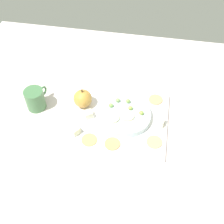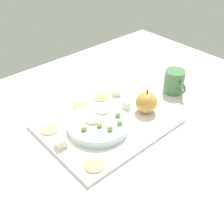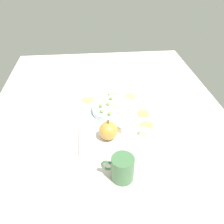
% 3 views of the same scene
% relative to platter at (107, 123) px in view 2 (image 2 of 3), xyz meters
% --- Properties ---
extents(table, '(1.37, 0.99, 0.05)m').
position_rel_platter_xyz_m(table, '(-0.03, -0.03, -0.03)').
color(table, silver).
rests_on(table, ground).
extents(platter, '(0.37, 0.29, 0.01)m').
position_rel_platter_xyz_m(platter, '(0.00, 0.00, 0.00)').
color(platter, white).
rests_on(platter, table).
extents(serving_dish, '(0.18, 0.18, 0.03)m').
position_rel_platter_xyz_m(serving_dish, '(-0.04, -0.01, 0.02)').
color(serving_dish, silver).
rests_on(serving_dish, platter).
extents(apple_whole, '(0.07, 0.07, 0.07)m').
position_rel_platter_xyz_m(apple_whole, '(0.12, -0.04, 0.04)').
color(apple_whole, gold).
rests_on(apple_whole, platter).
extents(apple_stem, '(0.01, 0.00, 0.01)m').
position_rel_platter_xyz_m(apple_stem, '(0.12, -0.04, 0.08)').
color(apple_stem, brown).
rests_on(apple_stem, apple_whole).
extents(cheese_cube_0, '(0.04, 0.04, 0.03)m').
position_rel_platter_xyz_m(cheese_cube_0, '(0.12, 0.09, 0.02)').
color(cheese_cube_0, '#F4F4CC').
rests_on(cheese_cube_0, platter).
extents(cheese_cube_1, '(0.04, 0.04, 0.03)m').
position_rel_platter_xyz_m(cheese_cube_1, '(0.09, 0.01, 0.02)').
color(cheese_cube_1, '#EBE9CB').
rests_on(cheese_cube_1, platter).
extents(cheese_cube_2, '(0.03, 0.03, 0.03)m').
position_rel_platter_xyz_m(cheese_cube_2, '(-0.16, 0.00, 0.02)').
color(cheese_cube_2, '#F9F0C5').
rests_on(cheese_cube_2, platter).
extents(cracker_0, '(0.05, 0.05, 0.00)m').
position_rel_platter_xyz_m(cracker_0, '(-0.14, -0.11, 0.01)').
color(cracker_0, tan).
rests_on(cracker_0, platter).
extents(cracker_1, '(0.05, 0.05, 0.00)m').
position_rel_platter_xyz_m(cracker_1, '(-0.15, 0.08, 0.01)').
color(cracker_1, tan).
rests_on(cracker_1, platter).
extents(cracker_2, '(0.05, 0.05, 0.00)m').
position_rel_platter_xyz_m(cracker_2, '(0.07, 0.11, 0.01)').
color(cracker_2, tan).
rests_on(cracker_2, platter).
extents(cracker_3, '(0.05, 0.05, 0.00)m').
position_rel_platter_xyz_m(cracker_3, '(-0.01, 0.11, 0.01)').
color(cracker_3, tan).
rests_on(cracker_3, platter).
extents(grape_0, '(0.02, 0.01, 0.01)m').
position_rel_platter_xyz_m(grape_0, '(-0.05, -0.03, 0.04)').
color(grape_0, '#9AC350').
rests_on(grape_0, serving_dish).
extents(grape_1, '(0.02, 0.01, 0.02)m').
position_rel_platter_xyz_m(grape_1, '(-0.04, -0.06, 0.04)').
color(grape_1, '#87AD58').
rests_on(grape_1, serving_dish).
extents(grape_2, '(0.02, 0.01, 0.01)m').
position_rel_platter_xyz_m(grape_2, '(-0.00, -0.06, 0.04)').
color(grape_2, '#87AD62').
rests_on(grape_2, serving_dish).
extents(grape_3, '(0.02, 0.01, 0.01)m').
position_rel_platter_xyz_m(grape_3, '(-0.09, -0.01, 0.04)').
color(grape_3, '#8EAF4A').
rests_on(grape_3, serving_dish).
extents(grape_4, '(0.02, 0.01, 0.01)m').
position_rel_platter_xyz_m(grape_4, '(0.02, -0.02, 0.04)').
color(grape_4, '#89BE5B').
rests_on(grape_4, serving_dish).
extents(apple_slice_0, '(0.05, 0.05, 0.01)m').
position_rel_platter_xyz_m(apple_slice_0, '(-0.05, 0.01, 0.03)').
color(apple_slice_0, beige).
rests_on(apple_slice_0, serving_dish).
extents(apple_slice_1, '(0.05, 0.05, 0.01)m').
position_rel_platter_xyz_m(apple_slice_1, '(0.00, 0.02, 0.03)').
color(apple_slice_1, beige).
rests_on(apple_slice_1, serving_dish).
extents(cup, '(0.07, 0.10, 0.08)m').
position_rel_platter_xyz_m(cup, '(0.29, -0.02, 0.03)').
color(cup, '#467649').
rests_on(cup, table).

